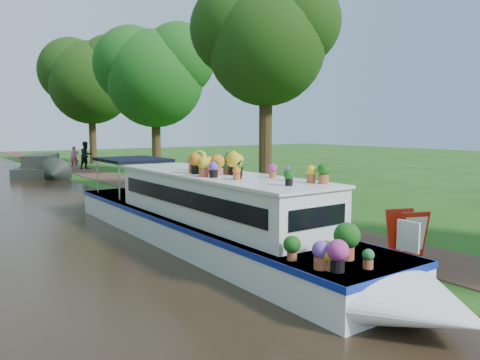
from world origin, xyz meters
name	(u,v)px	position (x,y,z in m)	size (l,w,h in m)	color
ground	(230,221)	(0.00, 0.00, 0.00)	(100.00, 100.00, 0.00)	#1C4A12
canal_water	(28,249)	(-6.00, 0.00, 0.01)	(10.00, 100.00, 0.02)	black
towpath	(260,216)	(1.20, 0.00, 0.01)	(2.20, 100.00, 0.03)	#452D20
plant_boat	(216,216)	(-2.25, -2.76, 0.85)	(2.29, 13.52, 2.30)	white
tree_near_overhang	(265,37)	(3.79, 3.06, 6.60)	(5.52, 5.28, 8.99)	#322410
tree_near_mid	(154,71)	(4.48, 15.08, 6.44)	(6.90, 6.60, 9.40)	#322410
tree_near_far	(90,76)	(3.98, 26.09, 7.05)	(7.59, 7.26, 10.30)	#322410
second_boat	(41,167)	(-1.76, 18.02, 0.53)	(4.16, 7.17, 1.30)	black
sandwich_board	(407,237)	(0.75, -6.01, 0.54)	(0.76, 0.78, 1.12)	#B41E0C
pedestrian_pink	(74,157)	(1.26, 21.68, 0.83)	(0.58, 0.38, 1.60)	#DB5A7A
pedestrian_dark	(86,155)	(1.90, 21.02, 1.00)	(0.94, 0.74, 1.94)	black
verge_plant	(174,199)	(0.05, 3.94, 0.19)	(0.35, 0.30, 0.39)	#21641E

